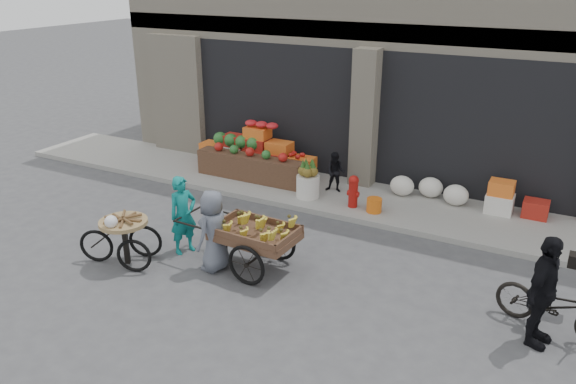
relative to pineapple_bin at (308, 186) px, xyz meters
The scene contains 15 objects.
ground 3.70m from the pineapple_bin, 78.23° to the right, with size 80.00×80.00×0.00m, color #424244.
sidewalk 0.95m from the pineapple_bin, 33.69° to the left, with size 18.00×2.20×0.12m, color gray.
building 5.41m from the pineapple_bin, 80.40° to the left, with size 14.00×6.45×7.00m.
fruit_display 1.92m from the pineapple_bin, 155.76° to the left, with size 3.10×1.12×1.24m.
pineapple_bin is the anchor object (origin of this frame).
fire_hydrant 1.11m from the pineapple_bin, ahead, with size 0.22×0.22×0.71m.
orange_bucket 1.61m from the pineapple_bin, ahead, with size 0.32×0.32×0.30m, color orange.
right_bay_goods 3.54m from the pineapple_bin, 18.10° to the left, with size 3.35×0.60×0.70m.
seated_person 0.75m from the pineapple_bin, 56.31° to the left, with size 0.45×0.35×0.93m, color black.
banana_cart 3.23m from the pineapple_bin, 81.21° to the right, with size 2.45×1.10×1.01m.
vendor_woman 3.37m from the pineapple_bin, 106.54° to the right, with size 0.54×0.35×1.47m, color #107B77.
tricycle_cart 4.37m from the pineapple_bin, 111.40° to the right, with size 1.45×1.09×0.95m.
vendor_grey 3.51m from the pineapple_bin, 91.60° to the right, with size 0.71×0.46×1.46m, color slate.
bicycle 5.93m from the pineapple_bin, 27.39° to the right, with size 0.60×1.72×0.90m, color black.
cyclist 5.97m from the pineapple_bin, 31.69° to the right, with size 0.96×0.40×1.65m, color black.
Camera 1 is at (4.34, -6.93, 4.89)m, focal length 35.00 mm.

